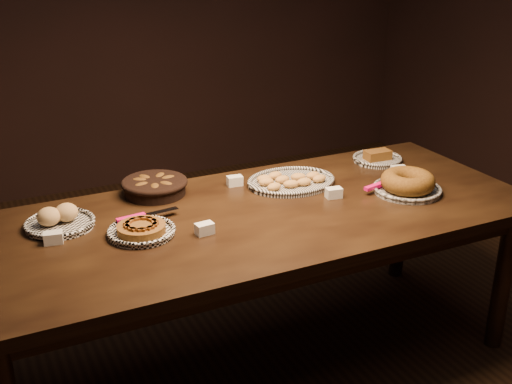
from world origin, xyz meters
name	(u,v)px	position (x,y,z in m)	size (l,w,h in m)	color
ground	(257,360)	(0.00, 0.00, 0.00)	(5.00, 5.00, 0.00)	black
buffet_table	(257,228)	(0.00, 0.00, 0.68)	(2.40, 1.00, 0.75)	black
apple_tart_plate	(141,230)	(-0.50, 0.00, 0.77)	(0.33, 0.28, 0.05)	white
madeleine_platter	(291,181)	(0.28, 0.22, 0.77)	(0.42, 0.34, 0.05)	black
bundt_cake_plate	(407,184)	(0.71, -0.09, 0.79)	(0.35, 0.31, 0.10)	black
croissant_basket	(155,185)	(-0.32, 0.38, 0.79)	(0.31, 0.31, 0.07)	black
bread_roll_plate	(59,220)	(-0.77, 0.22, 0.78)	(0.28, 0.28, 0.09)	white
loaf_plate	(377,158)	(0.84, 0.31, 0.77)	(0.25, 0.25, 0.06)	black
tent_cards	(255,200)	(0.03, 0.08, 0.77)	(1.71, 0.47, 0.04)	white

